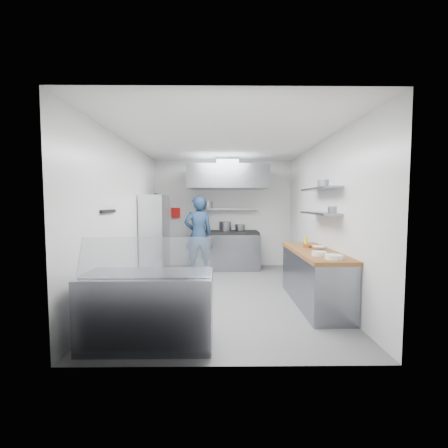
{
  "coord_description": "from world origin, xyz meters",
  "views": [
    {
      "loc": [
        -0.07,
        -5.46,
        1.67
      ],
      "look_at": [
        0.0,
        0.6,
        1.25
      ],
      "focal_mm": 24.0,
      "sensor_mm": 36.0,
      "label": 1
    }
  ],
  "objects_px": {
    "gas_range": "(227,251)",
    "wire_rack": "(155,237)",
    "chef": "(198,235)",
    "display_case": "(149,309)"
  },
  "relations": [
    {
      "from": "gas_range",
      "to": "wire_rack",
      "type": "height_order",
      "value": "wire_rack"
    },
    {
      "from": "chef",
      "to": "display_case",
      "type": "height_order",
      "value": "chef"
    },
    {
      "from": "wire_rack",
      "to": "gas_range",
      "type": "bearing_deg",
      "value": 29.43
    },
    {
      "from": "gas_range",
      "to": "chef",
      "type": "distance_m",
      "value": 0.97
    },
    {
      "from": "wire_rack",
      "to": "display_case",
      "type": "distance_m",
      "value": 3.28
    },
    {
      "from": "display_case",
      "to": "wire_rack",
      "type": "bearing_deg",
      "value": 100.89
    },
    {
      "from": "chef",
      "to": "wire_rack",
      "type": "distance_m",
      "value": 1.03
    },
    {
      "from": "gas_range",
      "to": "wire_rack",
      "type": "relative_size",
      "value": 0.86
    },
    {
      "from": "chef",
      "to": "wire_rack",
      "type": "relative_size",
      "value": 1.0
    },
    {
      "from": "chef",
      "to": "display_case",
      "type": "distance_m",
      "value": 3.67
    }
  ]
}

